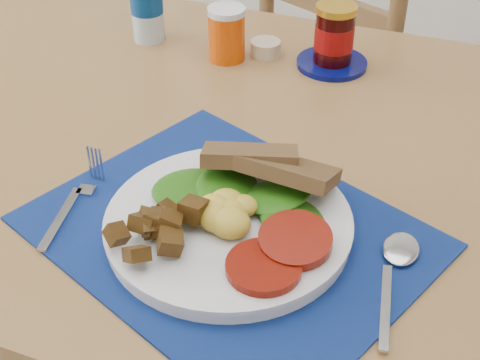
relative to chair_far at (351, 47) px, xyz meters
The scene contains 9 objects.
table 0.72m from the chair_far, 88.74° to the right, with size 1.40×0.90×0.75m.
chair_far is the anchor object (origin of this frame).
placemat 0.94m from the chair_far, 87.35° to the right, with size 0.46×0.36×0.00m, color black.
breakfast_plate 0.94m from the chair_far, 87.73° to the right, with size 0.30×0.30×0.07m.
fork 0.97m from the chair_far, 99.87° to the right, with size 0.03×0.17×0.00m.
spoon 0.96m from the chair_far, 74.77° to the right, with size 0.04×0.19×0.01m.
juice_glass 0.55m from the chair_far, 105.39° to the right, with size 0.06×0.06×0.09m, color #D04305.
ramekin 0.49m from the chair_far, 99.24° to the right, with size 0.05×0.05×0.03m, color #C5B291.
jam_on_saucer 0.50m from the chair_far, 83.54° to the right, with size 0.12×0.12×0.11m.
Camera 1 is at (0.26, -0.58, 1.30)m, focal length 50.00 mm.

